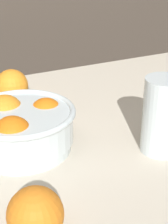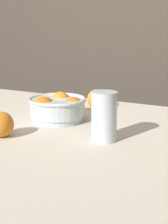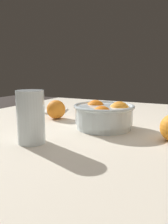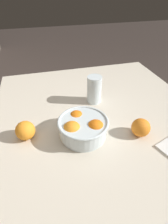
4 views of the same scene
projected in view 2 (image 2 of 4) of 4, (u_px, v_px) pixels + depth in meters
The scene contains 5 objects.
dining_table at pixel (39, 148), 1.09m from camera, with size 1.42×1.07×0.77m.
fruit_bowl at pixel (58, 107), 1.17m from camera, with size 0.22×0.22×0.10m.
juice_glass at pixel (104, 119), 0.95m from camera, with size 0.08×0.08×0.15m.
orange_loose_near_bowl at pixel (97, 99), 1.36m from camera, with size 0.08×0.08×0.08m, color orange.
orange_loose_front at pixel (1, 124), 0.99m from camera, with size 0.08×0.08×0.08m, color orange.
Camera 2 is at (0.61, -0.84, 1.09)m, focal length 50.00 mm.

